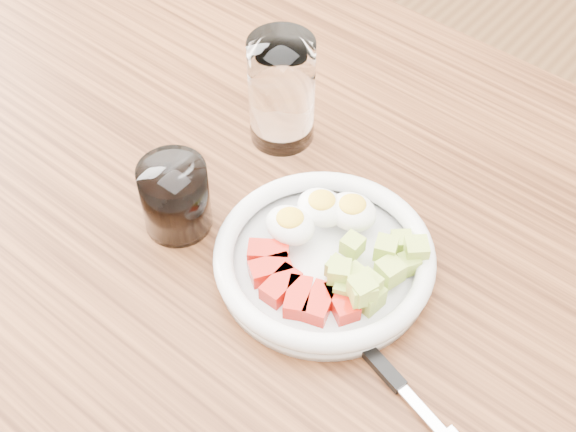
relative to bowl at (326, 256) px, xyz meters
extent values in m
cube|color=brown|center=(-0.70, 0.35, -0.43)|extent=(0.07, 0.07, 0.73)
cube|color=brown|center=(-0.05, 0.00, -0.04)|extent=(1.50, 0.90, 0.04)
cylinder|color=white|center=(0.00, 0.00, -0.01)|extent=(0.23, 0.23, 0.01)
torus|color=white|center=(0.00, 0.00, 0.00)|extent=(0.24, 0.24, 0.02)
cube|color=red|center=(-0.05, -0.04, 0.00)|extent=(0.05, 0.04, 0.02)
cube|color=red|center=(-0.03, -0.05, 0.00)|extent=(0.04, 0.05, 0.02)
cube|color=red|center=(-0.01, -0.06, 0.00)|extent=(0.02, 0.04, 0.02)
cube|color=red|center=(0.01, -0.06, 0.00)|extent=(0.04, 0.05, 0.02)
cube|color=red|center=(0.03, -0.05, 0.00)|extent=(0.04, 0.05, 0.02)
cube|color=red|center=(0.05, -0.04, 0.00)|extent=(0.05, 0.04, 0.02)
ellipsoid|color=white|center=(-0.04, 0.04, 0.01)|extent=(0.06, 0.05, 0.03)
ellipsoid|color=yellow|center=(-0.04, 0.04, 0.03)|extent=(0.03, 0.03, 0.01)
ellipsoid|color=white|center=(-0.01, 0.06, 0.01)|extent=(0.06, 0.05, 0.03)
ellipsoid|color=yellow|center=(-0.01, 0.06, 0.03)|extent=(0.03, 0.03, 0.01)
ellipsoid|color=white|center=(-0.05, 0.00, 0.01)|extent=(0.06, 0.05, 0.03)
ellipsoid|color=yellow|center=(-0.05, 0.00, 0.03)|extent=(0.03, 0.03, 0.01)
cube|color=#BED050|center=(0.02, -0.01, 0.01)|extent=(0.02, 0.02, 0.02)
cube|color=#BED050|center=(0.05, 0.06, 0.00)|extent=(0.03, 0.03, 0.02)
cube|color=#BED050|center=(0.05, 0.03, 0.02)|extent=(0.03, 0.03, 0.02)
cube|color=#BED050|center=(0.05, -0.01, 0.02)|extent=(0.03, 0.03, 0.02)
cube|color=#BED050|center=(0.02, 0.02, 0.01)|extent=(0.02, 0.02, 0.02)
cube|color=#BED050|center=(0.08, 0.04, 0.01)|extent=(0.03, 0.03, 0.02)
cube|color=#BED050|center=(0.03, -0.02, 0.02)|extent=(0.03, 0.03, 0.02)
cube|color=#BED050|center=(0.05, -0.02, 0.01)|extent=(0.03, 0.03, 0.02)
cube|color=#BED050|center=(0.06, -0.03, 0.02)|extent=(0.04, 0.04, 0.03)
cube|color=#BED050|center=(0.08, 0.06, 0.02)|extent=(0.03, 0.03, 0.02)
cube|color=#BED050|center=(0.07, -0.02, 0.00)|extent=(0.03, 0.03, 0.03)
cube|color=#BED050|center=(0.06, -0.02, 0.02)|extent=(0.03, 0.03, 0.02)
cube|color=#BED050|center=(0.07, -0.03, 0.03)|extent=(0.03, 0.03, 0.02)
cube|color=#BED050|center=(0.07, 0.02, 0.02)|extent=(0.03, 0.03, 0.02)
cube|color=black|center=(0.10, -0.06, -0.02)|extent=(0.11, 0.04, 0.01)
cube|color=silver|center=(0.18, -0.08, -0.02)|extent=(0.06, 0.03, 0.00)
cylinder|color=white|center=(-0.17, 0.13, 0.05)|extent=(0.08, 0.08, 0.14)
cylinder|color=white|center=(-0.17, -0.05, 0.02)|extent=(0.08, 0.08, 0.09)
cylinder|color=black|center=(-0.17, -0.05, 0.02)|extent=(0.07, 0.07, 0.07)
camera|label=1|loc=(0.30, -0.43, 0.68)|focal=50.00mm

